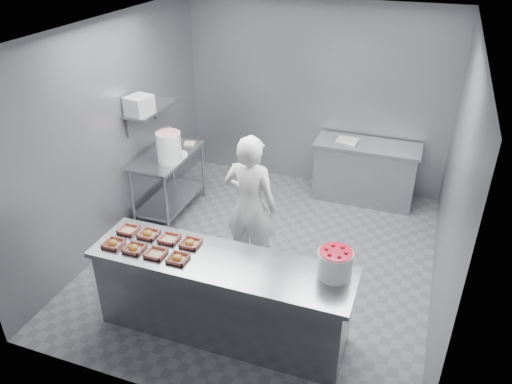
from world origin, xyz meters
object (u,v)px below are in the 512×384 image
at_px(worker, 250,206).
at_px(tray_6, 169,239).
at_px(tray_0, 113,243).
at_px(strawberry_tub, 335,263).
at_px(back_counter, 365,172).
at_px(tray_2, 156,253).
at_px(service_counter, 222,296).
at_px(tray_3, 178,258).
at_px(glaze_bucket, 169,146).
at_px(prep_table, 169,175).
at_px(tray_5, 148,234).
at_px(tray_4, 128,230).
at_px(tray_7, 190,243).
at_px(appliance, 139,105).
at_px(tray_1, 134,248).

bearing_deg(worker, tray_6, 64.29).
relative_size(tray_0, strawberry_tub, 0.58).
xyz_separation_m(back_counter, tray_6, (-1.52, -3.12, 0.47)).
bearing_deg(tray_2, tray_6, 90.00).
relative_size(service_counter, tray_3, 13.88).
relative_size(worker, glaze_bucket, 3.50).
xyz_separation_m(worker, glaze_bucket, (-1.41, 0.69, 0.24)).
bearing_deg(strawberry_tub, prep_table, 146.46).
xyz_separation_m(tray_6, strawberry_tub, (1.69, 0.02, 0.12)).
distance_m(back_counter, worker, 2.41).
height_order(tray_3, tray_5, same).
height_order(tray_4, strawberry_tub, strawberry_tub).
xyz_separation_m(tray_2, strawberry_tub, (1.69, 0.28, 0.12)).
relative_size(prep_table, tray_5, 6.40).
xyz_separation_m(service_counter, tray_2, (-0.62, -0.13, 0.47)).
bearing_deg(prep_table, tray_5, -66.61).
relative_size(back_counter, glaze_bucket, 3.02).
bearing_deg(tray_3, back_counter, 69.21).
xyz_separation_m(service_counter, tray_7, (-0.38, 0.13, 0.47)).
distance_m(worker, strawberry_tub, 1.51).
height_order(tray_2, tray_3, tray_3).
distance_m(tray_4, appliance, 1.87).
bearing_deg(tray_4, worker, 43.92).
height_order(tray_2, tray_5, tray_5).
height_order(tray_3, strawberry_tub, strawberry_tub).
bearing_deg(glaze_bucket, tray_0, -78.10).
bearing_deg(tray_4, tray_1, -48.61).
xyz_separation_m(tray_3, worker, (0.28, 1.23, -0.05)).
distance_m(tray_6, glaze_bucket, 1.89).
xyz_separation_m(tray_0, tray_7, (0.72, 0.27, 0.00)).
relative_size(tray_4, worker, 0.11).
distance_m(tray_4, worker, 1.39).
height_order(tray_2, glaze_bucket, glaze_bucket).
bearing_deg(tray_6, tray_5, -180.00).
height_order(tray_4, tray_5, tray_5).
distance_m(tray_4, tray_6, 0.48).
relative_size(tray_6, worker, 0.11).
distance_m(tray_3, tray_6, 0.36).
relative_size(tray_5, glaze_bucket, 0.38).
height_order(prep_table, tray_7, tray_7).
bearing_deg(tray_6, tray_7, -0.00).
relative_size(prep_table, glaze_bucket, 2.41).
height_order(tray_2, worker, worker).
bearing_deg(service_counter, appliance, 137.29).
bearing_deg(tray_0, tray_6, 29.10).
bearing_deg(tray_3, prep_table, 121.26).
relative_size(tray_6, appliance, 0.61).
xyz_separation_m(tray_2, appliance, (-1.20, 1.81, 0.76)).
bearing_deg(tray_3, strawberry_tub, 11.09).
distance_m(service_counter, glaze_bucket, 2.43).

